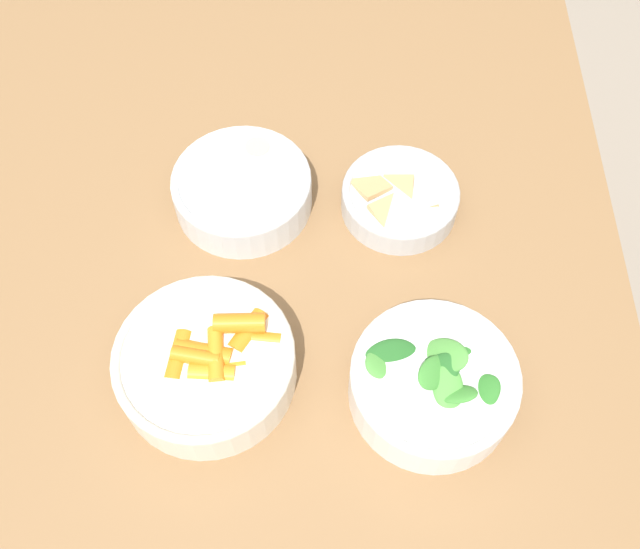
{
  "coord_description": "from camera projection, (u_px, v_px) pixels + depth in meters",
  "views": [
    {
      "loc": [
        -0.39,
        -0.08,
        1.45
      ],
      "look_at": [
        0.02,
        -0.07,
        0.77
      ],
      "focal_mm": 40.0,
      "sensor_mm": 36.0,
      "label": 1
    }
  ],
  "objects": [
    {
      "name": "dining_table",
      "position": [
        263.0,
        346.0,
        0.9
      ],
      "size": [
        1.13,
        0.85,
        0.74
      ],
      "color": "olive",
      "rests_on": "ground_plane"
    },
    {
      "name": "ground_plane",
      "position": [
        284.0,
        480.0,
        1.44
      ],
      "size": [
        10.0,
        10.0,
        0.0
      ],
      "primitive_type": "plane",
      "color": "gray"
    },
    {
      "name": "bowl_carrots",
      "position": [
        207.0,
        363.0,
        0.73
      ],
      "size": [
        0.19,
        0.19,
        0.07
      ],
      "color": "silver",
      "rests_on": "dining_table"
    },
    {
      "name": "bowl_beans_hotdog",
      "position": [
        243.0,
        190.0,
        0.85
      ],
      "size": [
        0.17,
        0.17,
        0.05
      ],
      "color": "silver",
      "rests_on": "dining_table"
    },
    {
      "name": "bowl_cookies",
      "position": [
        400.0,
        198.0,
        0.85
      ],
      "size": [
        0.14,
        0.14,
        0.04
      ],
      "color": "silver",
      "rests_on": "dining_table"
    },
    {
      "name": "bowl_greens",
      "position": [
        433.0,
        383.0,
        0.72
      ],
      "size": [
        0.17,
        0.17,
        0.08
      ],
      "color": "white",
      "rests_on": "dining_table"
    }
  ]
}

